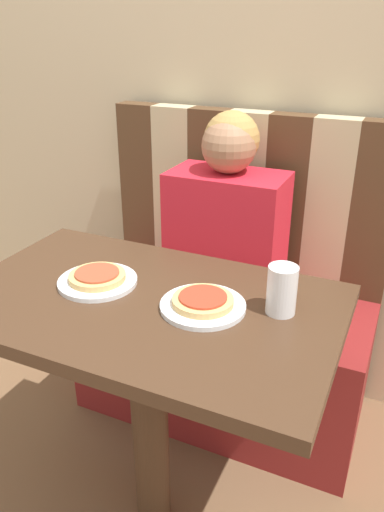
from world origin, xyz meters
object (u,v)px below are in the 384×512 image
Objects in this scene: plate_left at (98,281)px; pizza_left at (97,276)px; pizza_right at (203,300)px; person at (227,217)px; plate_right at (203,306)px; drinking_cup at (282,290)px.

plate_left is 1.40× the size of pizza_left.
pizza_right is (0.29, 0.00, 0.00)m from pizza_left.
plate_right is (0.14, -0.54, -0.01)m from person.
person is 0.55m from pizza_left.
plate_right is 1.74× the size of drinking_cup.
drinking_cup reaches higher than pizza_right.
pizza_right is (0.00, 0.00, 0.02)m from plate_right.
drinking_cup is at bearing -56.88° from person.
person is 5.51× the size of drinking_cup.
plate_left is 0.02m from pizza_left.
person is at bearing 105.13° from pizza_right.
person reaches higher than pizza_left.
pizza_right is at bearing 0.00° from plate_right.
plate_right is 0.29m from pizza_left.
plate_left is at bearing -105.13° from person.
plate_left and plate_right have the same top height.
plate_left is at bearing 0.00° from pizza_left.
drinking_cup is at bearing 7.22° from plate_left.
pizza_right is (0.29, 0.00, 0.02)m from plate_left.
drinking_cup is at bearing 19.10° from plate_right.
pizza_right reaches higher than plate_left.
person is at bearing 74.87° from pizza_left.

